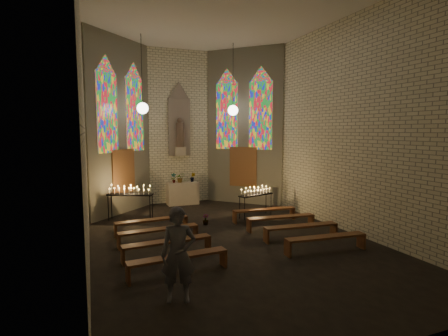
{
  "coord_description": "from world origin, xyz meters",
  "views": [
    {
      "loc": [
        -3.93,
        -9.79,
        3.33
      ],
      "look_at": [
        0.22,
        0.85,
        2.11
      ],
      "focal_mm": 28.0,
      "sensor_mm": 36.0,
      "label": 1
    }
  ],
  "objects_px": {
    "votive_stand_left": "(130,192)",
    "altar": "(183,193)",
    "aisle_flower_pot": "(206,220)",
    "votive_stand_right": "(256,193)",
    "visitor": "(178,255)"
  },
  "relations": [
    {
      "from": "votive_stand_right",
      "to": "altar",
      "type": "bearing_deg",
      "value": 105.15
    },
    {
      "from": "votive_stand_left",
      "to": "votive_stand_right",
      "type": "distance_m",
      "value": 4.76
    },
    {
      "from": "altar",
      "to": "aisle_flower_pot",
      "type": "xyz_separation_m",
      "value": [
        -0.13,
        -3.69,
        -0.31
      ]
    },
    {
      "from": "altar",
      "to": "votive_stand_left",
      "type": "relative_size",
      "value": 0.83
    },
    {
      "from": "votive_stand_left",
      "to": "votive_stand_right",
      "type": "height_order",
      "value": "votive_stand_left"
    },
    {
      "from": "altar",
      "to": "visitor",
      "type": "relative_size",
      "value": 0.75
    },
    {
      "from": "aisle_flower_pot",
      "to": "votive_stand_left",
      "type": "relative_size",
      "value": 0.22
    },
    {
      "from": "aisle_flower_pot",
      "to": "votive_stand_left",
      "type": "distance_m",
      "value": 3.06
    },
    {
      "from": "altar",
      "to": "votive_stand_right",
      "type": "relative_size",
      "value": 0.91
    },
    {
      "from": "aisle_flower_pot",
      "to": "votive_stand_left",
      "type": "xyz_separation_m",
      "value": [
        -2.41,
        1.68,
        0.87
      ]
    },
    {
      "from": "votive_stand_left",
      "to": "votive_stand_right",
      "type": "relative_size",
      "value": 1.1
    },
    {
      "from": "votive_stand_left",
      "to": "altar",
      "type": "bearing_deg",
      "value": 63.49
    },
    {
      "from": "votive_stand_right",
      "to": "visitor",
      "type": "distance_m",
      "value": 7.09
    },
    {
      "from": "aisle_flower_pot",
      "to": "altar",
      "type": "bearing_deg",
      "value": 88.03
    },
    {
      "from": "visitor",
      "to": "aisle_flower_pot",
      "type": "bearing_deg",
      "value": 83.74
    }
  ]
}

